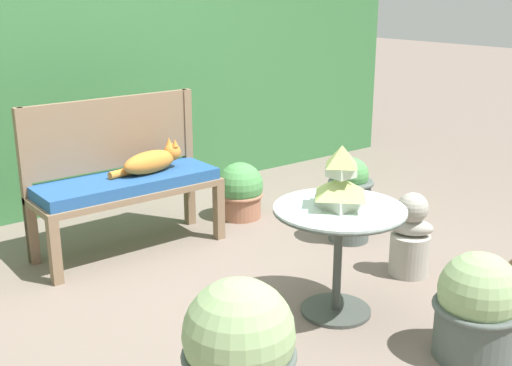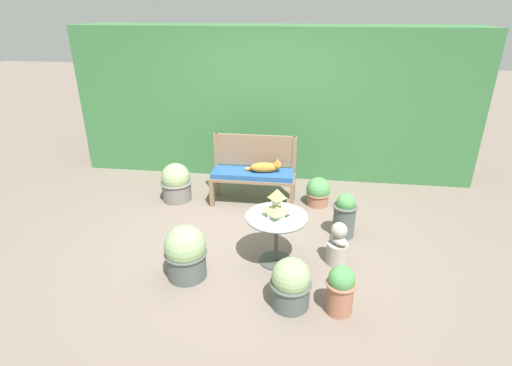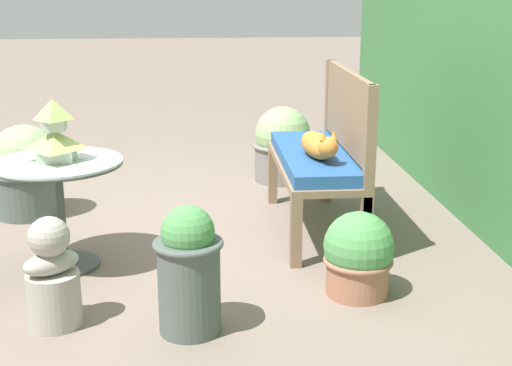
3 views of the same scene
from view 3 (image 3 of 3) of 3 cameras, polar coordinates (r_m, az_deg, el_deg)
ground at (r=4.23m, az=-7.73°, el=-4.77°), size 30.00×30.00×0.00m
garden_bench at (r=4.30m, az=4.64°, el=1.52°), size 1.20×0.43×0.50m
bench_backrest at (r=4.28m, az=7.31°, el=5.01°), size 1.20×0.06×0.98m
cat at (r=4.09m, az=5.04°, el=3.02°), size 0.52×0.20×0.20m
patio_table at (r=3.85m, az=-15.49°, el=-0.07°), size 0.68×0.68×0.59m
pagoda_birdhouse at (r=3.79m, az=-15.78°, el=3.72°), size 0.24×0.24×0.32m
garden_bust at (r=3.28m, az=-15.97°, el=-7.32°), size 0.27×0.29×0.51m
potted_plant_bench_right at (r=5.42m, az=2.14°, el=3.01°), size 0.46×0.46×0.57m
potted_plant_path_edge at (r=3.10m, az=-5.40°, el=-6.91°), size 0.30×0.30×0.58m
potted_plant_hedge_corner at (r=4.84m, az=-17.95°, el=0.88°), size 0.45×0.45×0.60m
potted_plant_bench_left at (r=3.50m, az=8.19°, el=-5.79°), size 0.34×0.34×0.42m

